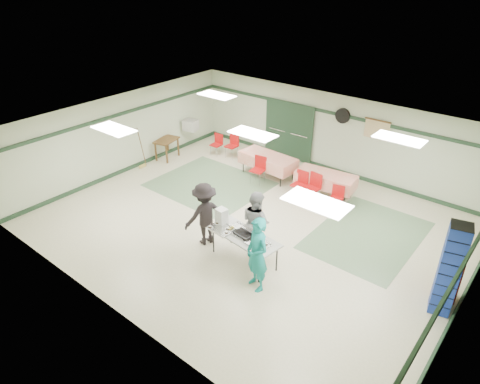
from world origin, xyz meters
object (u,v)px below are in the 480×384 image
Objects in this scene: chair_loose_a at (233,143)px; broom at (142,147)px; crate_stack_red at (451,278)px; crate_stack_blue_a at (452,270)px; volunteer_dark at (205,214)px; volunteer_grey at (256,221)px; chair_a at (314,185)px; dining_table_b at (268,160)px; chair_d at (259,167)px; serving_table at (244,237)px; chair_b at (301,182)px; office_printer at (190,125)px; dining_table_a at (326,179)px; crate_stack_blue_b at (449,270)px; chair_c at (337,196)px; printer_table at (167,142)px; chair_loose_b at (217,142)px; volunteer_teal at (257,255)px.

broom is at bearing -125.59° from chair_loose_a.
crate_stack_blue_a is at bearing -90.00° from crate_stack_red.
volunteer_dark reaches higher than crate_stack_blue_a.
broom is at bearing 3.13° from volunteer_grey.
volunteer_grey is 1.79× the size of chair_a.
chair_d is (0.05, -0.56, -0.01)m from dining_table_b.
crate_stack_red reaches higher than serving_table.
chair_b is at bearing 159.76° from crate_stack_red.
serving_table is at bearing -65.31° from chair_d.
serving_table is 1.81× the size of crate_stack_red.
office_printer reaches higher than dining_table_b.
chair_loose_a reaches higher than serving_table.
volunteer_grey is at bearing -54.70° from dining_table_b.
dining_table_a is 4.17m from chair_loose_a.
crate_stack_blue_b is at bearing -90.00° from crate_stack_blue_a.
volunteer_grey is at bearing -112.75° from chair_c.
serving_table is 1.86× the size of printer_table.
dining_table_a is 5.96m from office_printer.
chair_loose_a is at bearing 173.28° from chair_a.
chair_a is at bearing 21.94° from broom.
serving_table is at bearing -158.87° from crate_stack_blue_a.
chair_a is 1.06× the size of chair_loose_a.
printer_table is at bearing 173.26° from crate_stack_red.
volunteer_grey reaches higher than chair_loose_a.
broom reaches higher than chair_loose_b.
chair_a reaches higher than chair_c.
chair_d is (-2.85, 0.01, 0.08)m from chair_c.
chair_b is at bearing -6.97° from printer_table.
chair_a is (-0.13, 3.04, -0.26)m from volunteer_grey.
volunteer_grey is 3.12m from chair_c.
chair_d is 0.88× the size of printer_table.
chair_loose_b is at bearing 68.91° from broom.
volunteer_dark is at bearing -161.93° from crate_stack_red.
volunteer_dark is at bearing -54.49° from chair_loose_b.
crate_stack_blue_b reaches higher than office_printer.
dining_table_a is 6.05m from printer_table.
crate_stack_blue_b reaches higher than chair_a.
crate_stack_blue_a reaches higher than serving_table.
dining_table_a is at bearing -6.47° from chair_loose_b.
serving_table is 2.07× the size of chair_a.
volunteer_teal reaches higher than volunteer_grey.
volunteer_teal is 2.06× the size of chair_loose_a.
crate_stack_blue_a is (6.56, -2.54, 0.27)m from dining_table_b.
crate_stack_blue_a is (6.50, -1.98, 0.29)m from chair_d.
dining_table_b is (-2.20, -0.00, 0.00)m from dining_table_a.
chair_c is at bearing 153.80° from crate_stack_red.
volunteer_dark is 3.68m from chair_b.
dining_table_b is at bearing -15.88° from office_printer.
dining_table_a is at bearing 130.51° from chair_c.
chair_loose_a reaches higher than printer_table.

